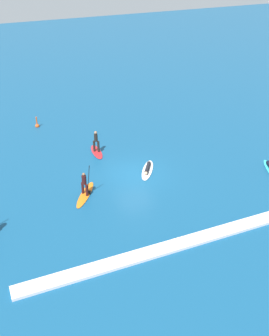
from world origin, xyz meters
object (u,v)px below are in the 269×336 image
object	(u,v)px
surfer_on_red_board	(96,147)
surfer_on_white_board	(147,169)
marker_buoy	(37,125)
surfer_on_orange_board	(85,190)

from	to	relation	value
surfer_on_red_board	surfer_on_white_board	world-z (taller)	surfer_on_red_board
surfer_on_red_board	marker_buoy	size ratio (longest dim) A/B	2.37
surfer_on_red_board	surfer_on_white_board	bearing A→B (deg)	-144.25
surfer_on_white_board	marker_buoy	size ratio (longest dim) A/B	2.68
surfer_on_red_board	marker_buoy	xyz separation A→B (m)	(-3.42, 6.67, -0.28)
surfer_on_white_board	marker_buoy	xyz separation A→B (m)	(-5.99, 10.82, 0.05)
surfer_on_white_board	surfer_on_red_board	bearing A→B (deg)	-115.28
surfer_on_white_board	surfer_on_orange_board	world-z (taller)	surfer_on_orange_board
surfer_on_white_board	marker_buoy	distance (m)	12.37
surfer_on_white_board	surfer_on_orange_board	distance (m)	5.31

